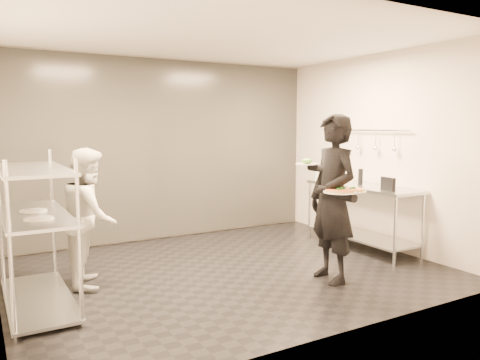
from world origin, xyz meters
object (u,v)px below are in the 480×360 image
pizza_plate_near (340,191)px  pizza_plate_far (353,190)px  salad_plate (307,162)px  bottle_clear (343,174)px  chef (90,217)px  pass_rack (35,228)px  prep_counter (362,205)px  bottle_dark (360,177)px  bottle_green (317,172)px  waiter (333,198)px  pos_monitor (388,184)px

pizza_plate_near → pizza_plate_far: (0.23, 0.05, -0.01)m
salad_plate → bottle_clear: 1.82m
chef → pass_rack: bearing=136.2°
pizza_plate_near → salad_plate: size_ratio=1.34×
prep_counter → bottle_dark: (-0.00, 0.04, 0.41)m
chef → salad_plate: (2.28, -0.94, 0.58)m
pass_rack → salad_plate: size_ratio=6.03×
pizza_plate_far → salad_plate: (-0.26, 0.50, 0.28)m
chef → salad_plate: bearing=-97.8°
bottle_dark → pass_rack: bearing=-179.5°
pass_rack → bottle_green: size_ratio=6.11×
pizza_plate_near → pizza_plate_far: 0.23m
waiter → bottle_dark: bearing=130.3°
pizza_plate_far → salad_plate: bearing=117.2°
pass_rack → bottle_green: pass_rack is taller
pizza_plate_near → pos_monitor: size_ratio=1.46×
waiter → pizza_plate_far: 0.25m
salad_plate → pos_monitor: salad_plate is taller
chef → bottle_dark: bearing=-80.4°
chef → bottle_clear: 3.77m
pizza_plate_near → bottle_green: (1.24, 1.92, -0.02)m
pass_rack → waiter: bearing=-16.4°
waiter → salad_plate: waiter is taller
prep_counter → chef: (-3.73, 0.37, 0.14)m
bottle_green → bottle_clear: (0.21, -0.36, -0.02)m
pizza_plate_far → pos_monitor: (1.07, 0.49, -0.05)m
prep_counter → bottle_dark: bottle_dark is taller
prep_counter → pizza_plate_far: bearing=-138.0°
pos_monitor → bottle_green: (-0.06, 1.39, 0.04)m
chef → bottle_dark: size_ratio=6.58×
bottle_green → bottle_clear: 0.42m
pass_rack → waiter: waiter is taller
pos_monitor → bottle_clear: bearing=90.2°
waiter → chef: bearing=-112.4°
prep_counter → bottle_dark: 0.41m
bottle_clear → pizza_plate_far: bearing=-129.1°
salad_plate → pos_monitor: (1.33, -0.01, -0.34)m
bottle_green → bottle_dark: bottle_green is taller
pizza_plate_far → bottle_clear: size_ratio=1.27×
prep_counter → bottle_clear: bottle_clear is taller
pass_rack → salad_plate: pass_rack is taller
waiter → pos_monitor: bearing=109.3°
chef → pizza_plate_near: chef is taller
bottle_clear → salad_plate: bearing=-145.7°
prep_counter → waiter: (-1.32, -0.89, 0.32)m
pos_monitor → bottle_green: 1.39m
chef → pizza_plate_far: size_ratio=5.28×
chef → bottle_dark: 3.75m
bottle_clear → waiter: bearing=-135.6°
waiter → pass_rack: bearing=-101.3°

